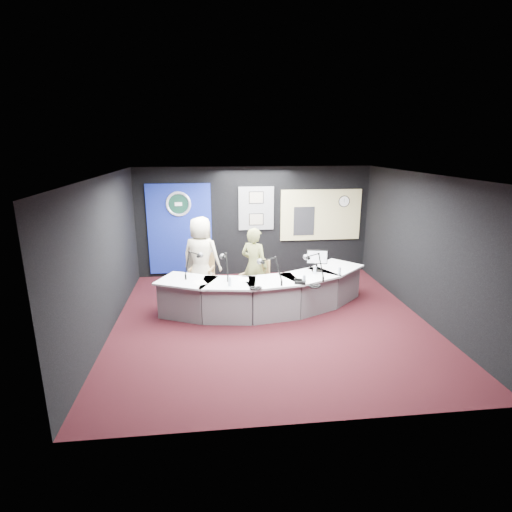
{
  "coord_description": "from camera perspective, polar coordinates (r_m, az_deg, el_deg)",
  "views": [
    {
      "loc": [
        -1.09,
        -7.1,
        3.33
      ],
      "look_at": [
        -0.2,
        0.8,
        1.1
      ],
      "focal_mm": 28.0,
      "sensor_mm": 36.0,
      "label": 1
    }
  ],
  "objects": [
    {
      "name": "draped_jacket",
      "position": [
        9.33,
        -8.26,
        -1.39
      ],
      "size": [
        0.51,
        0.23,
        0.7
      ],
      "primitive_type": "cube",
      "rotation": [
        0.0,
        0.0,
        -0.26
      ],
      "color": "slate",
      "rests_on": "armchair_left"
    },
    {
      "name": "wall_clock",
      "position": [
        10.71,
        12.48,
        7.64
      ],
      "size": [
        0.28,
        0.01,
        0.28
      ],
      "primitive_type": "cylinder",
      "rotation": [
        1.57,
        0.0,
        0.0
      ],
      "color": "white",
      "rests_on": "booth_window_frame"
    },
    {
      "name": "headphones_far",
      "position": [
        7.4,
        -0.05,
        -4.59
      ],
      "size": [
        0.2,
        0.2,
        0.03
      ],
      "primitive_type": "torus",
      "color": "black",
      "rests_on": "broadcast_desk"
    },
    {
      "name": "person_woman",
      "position": [
        8.48,
        -0.26,
        -1.45
      ],
      "size": [
        0.73,
        0.68,
        1.67
      ],
      "primitive_type": "imported",
      "rotation": [
        0.0,
        0.0,
        2.51
      ],
      "color": "olive",
      "rests_on": "ground"
    },
    {
      "name": "boom_mic_b",
      "position": [
        8.0,
        -4.45,
        -0.94
      ],
      "size": [
        0.2,
        0.73,
        0.6
      ],
      "primitive_type": null,
      "color": "black",
      "rests_on": "broadcast_desk"
    },
    {
      "name": "framed_photo_lower",
      "position": [
        10.27,
        0.05,
        5.25
      ],
      "size": [
        0.34,
        0.02,
        0.27
      ],
      "primitive_type": "cube",
      "color": "gray",
      "rests_on": "pinboard"
    },
    {
      "name": "backdrop_panel",
      "position": [
        10.31,
        -10.82,
        3.76
      ],
      "size": [
        1.6,
        0.05,
        2.3
      ],
      "primitive_type": "cube",
      "color": "navy",
      "rests_on": "wall_back"
    },
    {
      "name": "wall_right",
      "position": [
        8.42,
        22.86,
        1.16
      ],
      "size": [
        0.02,
        6.0,
        2.8
      ],
      "primitive_type": "cube",
      "color": "black",
      "rests_on": "ground"
    },
    {
      "name": "headphones_near",
      "position": [
        7.6,
        8.36,
        -4.21
      ],
      "size": [
        0.23,
        0.23,
        0.04
      ],
      "primitive_type": "torus",
      "color": "black",
      "rests_on": "broadcast_desk"
    },
    {
      "name": "boom_mic_a",
      "position": [
        8.2,
        -8.97,
        -0.68
      ],
      "size": [
        0.41,
        0.67,
        0.6
      ],
      "primitive_type": null,
      "color": "black",
      "rests_on": "broadcast_desk"
    },
    {
      "name": "framed_photo_upper",
      "position": [
        10.19,
        0.05,
        8.34
      ],
      "size": [
        0.34,
        0.02,
        0.27
      ],
      "primitive_type": "cube",
      "color": "gray",
      "rests_on": "pinboard"
    },
    {
      "name": "pinboard",
      "position": [
        10.26,
        0.03,
        6.81
      ],
      "size": [
        0.9,
        0.04,
        1.1
      ],
      "primitive_type": "cube",
      "color": "slate",
      "rests_on": "wall_back"
    },
    {
      "name": "armchair_left",
      "position": [
        9.14,
        -7.73,
        -2.75
      ],
      "size": [
        0.64,
        0.64,
        0.93
      ],
      "primitive_type": null,
      "rotation": [
        0.0,
        0.0,
        -0.26
      ],
      "color": "#9F7B48",
      "rests_on": "ground"
    },
    {
      "name": "desk_phone",
      "position": [
        7.74,
        6.34,
        -3.71
      ],
      "size": [
        0.25,
        0.22,
        0.05
      ],
      "primitive_type": "cube",
      "rotation": [
        0.0,
        0.0,
        -0.3
      ],
      "color": "black",
      "rests_on": "broadcast_desk"
    },
    {
      "name": "water_bottles",
      "position": [
        7.91,
        4.34,
        -2.72
      ],
      "size": [
        2.32,
        0.59,
        0.18
      ],
      "primitive_type": null,
      "color": "silver",
      "rests_on": "broadcast_desk"
    },
    {
      "name": "paper_stack",
      "position": [
        7.81,
        -8.05,
        -3.76
      ],
      "size": [
        0.3,
        0.36,
        0.0
      ],
      "primitive_type": "cube",
      "rotation": [
        0.0,
        0.0,
        0.34
      ],
      "color": "white",
      "rests_on": "broadcast_desk"
    },
    {
      "name": "broadcast_desk",
      "position": [
        8.27,
        1.23,
        -5.28
      ],
      "size": [
        4.5,
        1.9,
        0.75
      ],
      "primitive_type": null,
      "color": "silver",
      "rests_on": "ground"
    },
    {
      "name": "booth_window_frame",
      "position": [
        10.61,
        9.23,
        5.82
      ],
      "size": [
        2.12,
        0.06,
        1.32
      ],
      "primitive_type": "cube",
      "color": "tan",
      "rests_on": "wall_back"
    },
    {
      "name": "armchair_right",
      "position": [
        8.59,
        -0.26,
        -3.65
      ],
      "size": [
        0.77,
        0.77,
        0.97
      ],
      "primitive_type": null,
      "rotation": [
        0.0,
        0.0,
        -0.83
      ],
      "color": "#9F7B48",
      "rests_on": "ground"
    },
    {
      "name": "ceiling",
      "position": [
        7.2,
        2.34,
        11.43
      ],
      "size": [
        6.0,
        6.0,
        0.02
      ],
      "primitive_type": "cube",
      "color": "silver",
      "rests_on": "ground"
    },
    {
      "name": "computer_monitor",
      "position": [
        8.41,
        8.68,
        -0.1
      ],
      "size": [
        0.45,
        0.12,
        0.31
      ],
      "primitive_type": "cube",
      "rotation": [
        0.0,
        0.0,
        -0.22
      ],
      "color": "black",
      "rests_on": "broadcast_desk"
    },
    {
      "name": "agency_seal",
      "position": [
        10.16,
        -11.03,
        7.3
      ],
      "size": [
        0.63,
        0.07,
        0.63
      ],
      "primitive_type": "torus",
      "rotation": [
        1.57,
        0.0,
        0.0
      ],
      "color": "silver",
      "rests_on": "backdrop_panel"
    },
    {
      "name": "wall_back",
      "position": [
        10.34,
        -0.27,
        4.92
      ],
      "size": [
        6.0,
        0.02,
        2.8
      ],
      "primitive_type": "cube",
      "color": "black",
      "rests_on": "ground"
    },
    {
      "name": "wall_front",
      "position": [
        4.66,
        7.8,
        -8.97
      ],
      "size": [
        6.0,
        0.02,
        2.8
      ],
      "primitive_type": "cube",
      "color": "black",
      "rests_on": "ground"
    },
    {
      "name": "booth_glow",
      "position": [
        10.6,
        9.25,
        5.81
      ],
      "size": [
        2.0,
        0.02,
        1.2
      ],
      "primitive_type": "cube",
      "color": "beige",
      "rests_on": "booth_window_frame"
    },
    {
      "name": "person_man",
      "position": [
        9.01,
        -7.83,
        -0.09
      ],
      "size": [
        1.04,
        0.86,
        1.81
      ],
      "primitive_type": "imported",
      "rotation": [
        0.0,
        0.0,
        2.76
      ],
      "color": "beige",
      "rests_on": "ground"
    },
    {
      "name": "boom_mic_d",
      "position": [
        8.05,
        8.34,
        -0.96
      ],
      "size": [
        0.34,
        0.7,
        0.6
      ],
      "primitive_type": null,
      "color": "black",
      "rests_on": "broadcast_desk"
    },
    {
      "name": "boom_mic_c",
      "position": [
        7.7,
        2.08,
        -1.57
      ],
      "size": [
        0.48,
        0.63,
        0.6
      ],
      "primitive_type": null,
      "color": "black",
      "rests_on": "broadcast_desk"
    },
    {
      "name": "seal_center",
      "position": [
        10.17,
        -11.02,
        7.3
      ],
      "size": [
        0.48,
        0.01,
        0.48
      ],
      "primitive_type": "cylinder",
      "rotation": [
        1.57,
        0.0,
        0.0
      ],
      "color": "#0D2F22",
      "rests_on": "backdrop_panel"
    },
    {
      "name": "notepad",
      "position": [
        7.92,
        -1.82,
        -3.34
      ],
      "size": [
        0.22,
        0.3,
        0.0
      ],
      "primitive_type": "cube",
      "rotation": [
        0.0,
        0.0,
        -0.07
      ],
      "color": "white",
      "rests_on": "broadcast_desk"
    },
    {
      "name": "wall_left",
      "position": [
        7.6,
        -20.75,
        -0.08
      ],
      "size": [
        0.02,
        6.0,
        2.8
      ],
      "primitive_type": "cube",
      "color": "black",
      "rests_on": "ground"
    },
    {
      "name": "equipment_rack",
      "position": [
        10.5,
        6.87,
        4.97
      ],
      "size": [
        0.55,
        0.02,
        0.75
      ],
      "primitive_type": "cube",
      "color": "black",
      "rests_on": "booth_window_frame"
    },
    {
      "name": "ground",
      "position": [
        7.92,
        2.11,
        -9.21
      ],
      "size": [
        6.0,
        6.0,
        0.0
      ],
      "primitive_type": "plane",
      "color": "black",
      "rests_on": "ground"
    }
  ]
}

